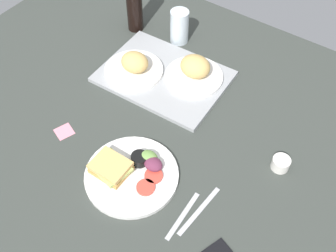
{
  "coord_description": "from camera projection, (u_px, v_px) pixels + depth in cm",
  "views": [
    {
      "loc": [
        49.3,
        -64.85,
        106.13
      ],
      "look_at": [
        2.0,
        3.0,
        4.0
      ],
      "focal_mm": 43.42,
      "sensor_mm": 36.0,
      "label": 1
    }
  ],
  "objects": [
    {
      "name": "espresso_cup",
      "position": [
        281.0,
        163.0,
        1.25
      ],
      "size": [
        5.6,
        5.6,
        4.0
      ],
      "primitive_type": "cylinder",
      "color": "silver",
      "rests_on": "ground_plane"
    },
    {
      "name": "soda_bottle",
      "position": [
        134.0,
        4.0,
        1.61
      ],
      "size": [
        6.4,
        6.4,
        23.09
      ],
      "primitive_type": "cylinder",
      "color": "black",
      "rests_on": "ground_plane"
    },
    {
      "name": "knife",
      "position": [
        199.0,
        211.0,
        1.17
      ],
      "size": [
        2.9,
        19.05,
        0.5
      ],
      "primitive_type": "cube",
      "rotation": [
        0.0,
        0.0,
        1.49
      ],
      "color": "#B7B7BC",
      "rests_on": "ground_plane"
    },
    {
      "name": "fork",
      "position": [
        183.0,
        216.0,
        1.16
      ],
      "size": [
        2.11,
        17.04,
        0.5
      ],
      "primitive_type": "cube",
      "rotation": [
        0.0,
        0.0,
        1.61
      ],
      "color": "#B7B7BC",
      "rests_on": "ground_plane"
    },
    {
      "name": "ground_plane",
      "position": [
        158.0,
        139.0,
        1.35
      ],
      "size": [
        190.0,
        150.0,
        3.0
      ],
      "primitive_type": "cube",
      "color": "#383D38"
    },
    {
      "name": "sticky_note",
      "position": [
        64.0,
        132.0,
        1.35
      ],
      "size": [
        7.23,
        7.23,
        0.12
      ],
      "primitive_type": "cube",
      "rotation": [
        0.0,
        0.0,
        -0.37
      ],
      "color": "pink",
      "rests_on": "ground_plane"
    },
    {
      "name": "drinking_glass",
      "position": [
        179.0,
        27.0,
        1.59
      ],
      "size": [
        7.32,
        7.32,
        13.72
      ],
      "primitive_type": "cylinder",
      "color": "silver",
      "rests_on": "ground_plane"
    },
    {
      "name": "bread_plate_near",
      "position": [
        134.0,
        66.0,
        1.49
      ],
      "size": [
        21.84,
        21.84,
        8.46
      ],
      "color": "white",
      "rests_on": "serving_tray"
    },
    {
      "name": "serving_tray",
      "position": [
        164.0,
        76.0,
        1.5
      ],
      "size": [
        46.32,
        34.82,
        1.6
      ],
      "primitive_type": "cube",
      "rotation": [
        0.0,
        0.0,
        0.04
      ],
      "color": "#9EA0A3",
      "rests_on": "ground_plane"
    },
    {
      "name": "bread_plate_far",
      "position": [
        195.0,
        71.0,
        1.46
      ],
      "size": [
        21.35,
        21.35,
        9.03
      ],
      "color": "white",
      "rests_on": "serving_tray"
    },
    {
      "name": "plate_with_salad",
      "position": [
        131.0,
        172.0,
        1.23
      ],
      "size": [
        28.69,
        28.69,
        5.4
      ],
      "color": "white",
      "rests_on": "ground_plane"
    }
  ]
}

